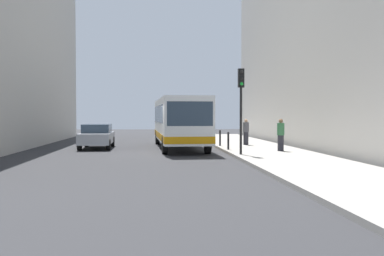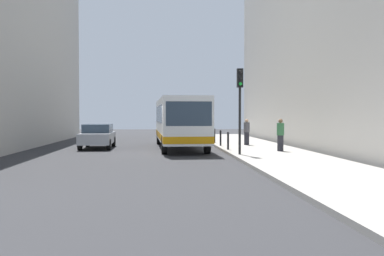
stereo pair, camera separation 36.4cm
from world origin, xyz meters
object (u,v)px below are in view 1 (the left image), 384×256
object	(u,v)px
car_beside_bus	(97,136)
pedestrian_mid_sidewalk	(246,132)
bollard_near	(228,141)
bollard_far	(213,136)
traffic_light	(241,95)
pedestrian_near_signal	(281,135)
bus	(179,120)
bollard_mid	(220,138)

from	to	relation	value
car_beside_bus	pedestrian_mid_sidewalk	size ratio (longest dim) A/B	2.69
car_beside_bus	bollard_near	xyz separation A→B (m)	(7.51, -3.43, -0.16)
pedestrian_mid_sidewalk	bollard_near	bearing A→B (deg)	151.89
bollard_near	bollard_far	world-z (taller)	same
car_beside_bus	bollard_far	xyz separation A→B (m)	(7.51, 2.58, -0.16)
bollard_far	car_beside_bus	bearing A→B (deg)	-161.02
traffic_light	pedestrian_near_signal	world-z (taller)	traffic_light
pedestrian_near_signal	pedestrian_mid_sidewalk	bearing A→B (deg)	-167.02
bollard_near	pedestrian_mid_sidewalk	world-z (taller)	pedestrian_mid_sidewalk
bus	bollard_far	distance (m)	3.94
bollard_far	pedestrian_near_signal	xyz separation A→B (m)	(2.58, -7.20, 0.37)
bus	car_beside_bus	world-z (taller)	bus
bollard_far	pedestrian_mid_sidewalk	bearing A→B (deg)	-53.52
car_beside_bus	pedestrian_near_signal	distance (m)	11.10
bus	traffic_light	xyz separation A→B (m)	(2.62, -6.19, 1.28)
traffic_light	bollard_mid	world-z (taller)	traffic_light
bollard_near	bollard_far	xyz separation A→B (m)	(0.00, 6.01, 0.00)
bollard_far	pedestrian_mid_sidewalk	distance (m)	2.96
bollard_near	pedestrian_near_signal	xyz separation A→B (m)	(2.58, -1.19, 0.37)
bus	bollard_mid	xyz separation A→B (m)	(2.52, -0.19, -1.10)
bus	bollard_far	xyz separation A→B (m)	(2.52, 2.82, -1.10)
bollard_near	pedestrian_mid_sidewalk	xyz separation A→B (m)	(1.75, 3.65, 0.34)
traffic_light	pedestrian_mid_sidewalk	world-z (taller)	traffic_light
bollard_near	pedestrian_near_signal	bearing A→B (deg)	-24.74
bus	bollard_far	size ratio (longest dim) A/B	11.70
car_beside_bus	traffic_light	world-z (taller)	traffic_light
traffic_light	bollard_mid	bearing A→B (deg)	90.95
car_beside_bus	pedestrian_near_signal	xyz separation A→B (m)	(10.09, -4.62, 0.21)
pedestrian_near_signal	traffic_light	bearing A→B (deg)	-50.66
bus	bollard_near	world-z (taller)	bus
traffic_light	car_beside_bus	bearing A→B (deg)	139.83
traffic_light	pedestrian_mid_sidewalk	distance (m)	7.14
bollard_mid	bollard_near	bearing A→B (deg)	-90.00
car_beside_bus	pedestrian_near_signal	world-z (taller)	pedestrian_near_signal
bus	pedestrian_mid_sidewalk	size ratio (longest dim) A/B	6.76
bollard_mid	pedestrian_near_signal	bearing A→B (deg)	-58.42
bollard_far	pedestrian_near_signal	world-z (taller)	pedestrian_near_signal
bollard_near	pedestrian_near_signal	world-z (taller)	pedestrian_near_signal
car_beside_bus	bollard_mid	distance (m)	7.53
bus	traffic_light	distance (m)	6.84
bollard_near	pedestrian_mid_sidewalk	bearing A→B (deg)	64.38
car_beside_bus	bollard_far	bearing A→B (deg)	-161.74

